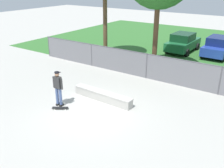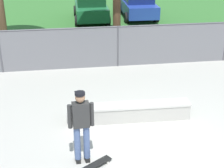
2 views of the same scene
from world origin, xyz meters
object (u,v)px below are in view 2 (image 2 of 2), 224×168
object	(u,v)px
concrete_ledge	(129,112)
car_blue	(138,4)
skateboarder	(81,124)
skateboard	(97,164)
car_green	(91,7)

from	to	relation	value
concrete_ledge	car_blue	size ratio (longest dim) A/B	0.85
skateboarder	car_blue	world-z (taller)	skateboarder
concrete_ledge	skateboard	distance (m)	2.32
car_blue	skateboarder	bearing A→B (deg)	-107.29
car_green	car_blue	distance (m)	2.96
skateboard	car_blue	size ratio (longest dim) A/B	0.18
skateboard	car_green	distance (m)	14.02
concrete_ledge	skateboard	xyz separation A→B (m)	(-1.15, -2.01, -0.19)
concrete_ledge	skateboarder	bearing A→B (deg)	-129.82
skateboard	car_green	world-z (taller)	car_green
car_blue	concrete_ledge	bearing A→B (deg)	-103.32
car_green	concrete_ledge	bearing A→B (deg)	-89.81
skateboard	car_green	bearing A→B (deg)	85.45
car_blue	car_green	bearing A→B (deg)	-174.13
skateboarder	car_blue	distance (m)	14.66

